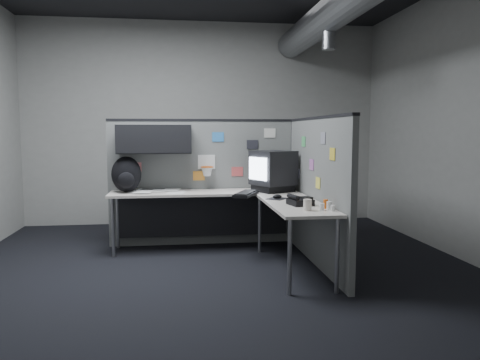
{
  "coord_description": "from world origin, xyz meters",
  "views": [
    {
      "loc": [
        -0.42,
        -4.76,
        1.46
      ],
      "look_at": [
        0.26,
        0.35,
        0.93
      ],
      "focal_mm": 35.0,
      "sensor_mm": 36.0,
      "label": 1
    }
  ],
  "objects": [
    {
      "name": "bottles",
      "position": [
        0.98,
        -0.54,
        0.77
      ],
      "size": [
        0.14,
        0.2,
        0.09
      ],
      "rotation": [
        0.0,
        0.0,
        -0.32
      ],
      "color": "silver",
      "rests_on": "desk"
    },
    {
      "name": "partition_back",
      "position": [
        -0.25,
        1.23,
        1.0
      ],
      "size": [
        2.44,
        0.42,
        1.63
      ],
      "color": "slate",
      "rests_on": "ground"
    },
    {
      "name": "mouse",
      "position": [
        0.66,
        0.24,
        0.75
      ],
      "size": [
        0.27,
        0.28,
        0.05
      ],
      "rotation": [
        0.0,
        0.0,
        0.08
      ],
      "color": "black",
      "rests_on": "desk"
    },
    {
      "name": "room",
      "position": [
        0.56,
        0.0,
        2.1
      ],
      "size": [
        5.62,
        5.62,
        3.22
      ],
      "color": "black",
      "rests_on": "ground"
    },
    {
      "name": "desk",
      "position": [
        0.15,
        0.7,
        0.61
      ],
      "size": [
        2.31,
        2.11,
        0.73
      ],
      "color": "beige",
      "rests_on": "ground"
    },
    {
      "name": "cup",
      "position": [
        0.78,
        -0.56,
        0.78
      ],
      "size": [
        0.1,
        0.1,
        0.11
      ],
      "primitive_type": "cylinder",
      "rotation": [
        0.0,
        0.0,
        0.34
      ],
      "color": "silver",
      "rests_on": "desk"
    },
    {
      "name": "monitor",
      "position": [
        0.75,
        0.88,
        0.99
      ],
      "size": [
        0.59,
        0.59,
        0.5
      ],
      "rotation": [
        0.0,
        0.0,
        -0.32
      ],
      "color": "black",
      "rests_on": "desk"
    },
    {
      "name": "phone",
      "position": [
        0.79,
        -0.23,
        0.77
      ],
      "size": [
        0.25,
        0.27,
        0.11
      ],
      "rotation": [
        0.0,
        0.0,
        0.04
      ],
      "color": "black",
      "rests_on": "desk"
    },
    {
      "name": "partition_right",
      "position": [
        1.1,
        0.22,
        0.82
      ],
      "size": [
        0.07,
        2.23,
        1.63
      ],
      "color": "slate",
      "rests_on": "ground"
    },
    {
      "name": "keyboard",
      "position": [
        0.36,
        0.55,
        0.75
      ],
      "size": [
        0.37,
        0.52,
        0.04
      ],
      "rotation": [
        0.0,
        0.0,
        0.35
      ],
      "color": "black",
      "rests_on": "desk"
    },
    {
      "name": "backpack",
      "position": [
        -1.04,
        1.04,
        0.94
      ],
      "size": [
        0.41,
        0.4,
        0.44
      ],
      "rotation": [
        0.0,
        0.0,
        -0.26
      ],
      "color": "black",
      "rests_on": "desk"
    },
    {
      "name": "papers",
      "position": [
        -0.72,
        1.06,
        0.74
      ],
      "size": [
        0.8,
        0.58,
        0.02
      ],
      "rotation": [
        0.0,
        0.0,
        -0.17
      ],
      "color": "white",
      "rests_on": "desk"
    }
  ]
}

